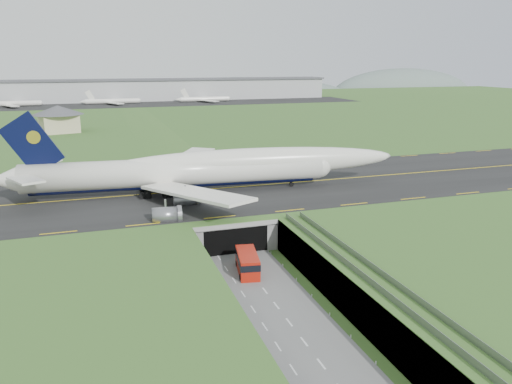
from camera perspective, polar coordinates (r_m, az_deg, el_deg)
name	(u,v)px	position (r m, az deg, el deg)	size (l,w,h in m)	color
ground	(249,272)	(84.68, -0.76, -9.09)	(900.00, 900.00, 0.00)	#325A24
airfield_deck	(249,255)	(83.51, -0.77, -7.21)	(800.00, 800.00, 6.00)	gray
trench_road	(264,290)	(78.17, 0.91, -11.14)	(12.00, 75.00, 0.20)	slate
taxiway	(206,190)	(112.96, -5.77, 0.26)	(800.00, 44.00, 0.18)	black
tunnel_portal	(224,223)	(98.51, -3.67, -3.55)	(17.00, 22.30, 6.00)	gray
guideway	(368,280)	(70.70, 12.66, -9.77)	(3.00, 53.00, 7.05)	#A8A8A3
jumbo_jet	(206,169)	(110.15, -5.68, 2.60)	(88.79, 57.91, 19.23)	white
shuttle_tram	(247,263)	(83.39, -0.99, -8.08)	(4.57, 8.89, 3.43)	#AE1A0B
service_building	(58,116)	(218.34, -21.67, 8.03)	(24.42, 24.42, 10.90)	#C9BD91
cargo_terminal	(124,90)	(374.61, -14.84, 11.20)	(320.00, 67.00, 15.60)	#B2B2B2
distant_hills	(183,100)	(512.89, -8.36, 10.36)	(700.00, 91.00, 60.00)	slate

